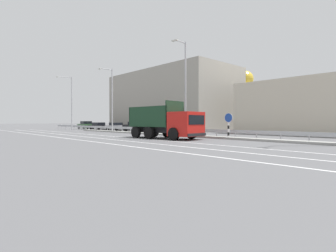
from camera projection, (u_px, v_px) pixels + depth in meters
name	position (u px, v px, depth m)	size (l,w,h in m)	color
ground_plane	(145.00, 136.00, 27.00)	(320.00, 320.00, 0.00)	#565659
lane_strip_0	(148.00, 139.00, 22.45)	(70.83, 0.16, 0.01)	silver
lane_strip_1	(125.00, 141.00, 20.83)	(70.83, 0.16, 0.01)	silver
lane_strip_2	(98.00, 142.00, 19.27)	(70.83, 0.16, 0.01)	silver
median_island	(165.00, 134.00, 28.95)	(38.96, 1.10, 0.18)	gray
median_guardrail	(172.00, 130.00, 29.63)	(70.83, 0.09, 0.78)	#9EA0A5
dump_truck	(172.00, 125.00, 23.02)	(7.48, 3.22, 3.32)	red
median_road_sign	(228.00, 125.00, 22.86)	(0.83, 0.16, 2.27)	white
street_lamp_0	(71.00, 100.00, 47.32)	(0.72, 2.67, 9.59)	#ADADB2
street_lamp_1	(111.00, 97.00, 36.92)	(0.71, 2.07, 8.96)	#ADADB2
street_lamp_2	(185.00, 85.00, 26.58)	(0.71, 1.88, 9.63)	#ADADB2
parked_car_0	(86.00, 125.00, 52.04)	(4.41, 2.23, 1.56)	#335B33
parked_car_1	(99.00, 126.00, 47.45)	(4.94, 2.01, 1.33)	black
parked_car_2	(116.00, 126.00, 43.48)	(3.95, 2.06, 1.33)	#A3A3A8
parked_car_3	(135.00, 127.00, 39.45)	(3.89, 1.96, 1.46)	black
parked_car_4	(156.00, 127.00, 35.63)	(4.39, 2.05, 1.60)	#335B33
background_building_0	(171.00, 101.00, 47.45)	(23.29, 11.73, 10.28)	gray
church_tower	(245.00, 101.00, 52.44)	(3.60, 3.60, 12.51)	silver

